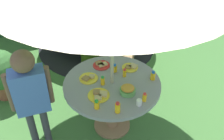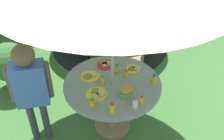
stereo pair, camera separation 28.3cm
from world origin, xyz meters
The scene contains 20 objects.
ground_plane centered at (0.00, 0.00, -0.01)m, with size 10.00×10.00×0.02m, color #3D6B33.
garden_table centered at (0.00, 0.00, 0.58)m, with size 1.13×1.13×0.73m.
wooden_chair centered at (0.55, 1.12, 0.51)m, with size 0.68×0.66×0.91m.
dome_tent centered at (0.47, 2.00, 0.85)m, with size 2.71×2.71×1.73m.
potted_plant centered at (-1.26, 1.13, 0.45)m, with size 0.58×0.58×0.76m.
child_in_yellow_shirt centered at (0.31, 0.84, 0.81)m, with size 0.29×0.41×1.27m.
child_in_blue_shirt centered at (-0.90, 0.04, 0.87)m, with size 0.46×0.23×1.36m.
snack_bowl centered at (0.09, -0.23, 0.78)m, with size 0.17×0.17×0.09m.
plate_near_left centered at (-0.23, 0.17, 0.74)m, with size 0.22×0.22×0.03m.
plate_front_edge centered at (0.32, 0.18, 0.74)m, with size 0.20×0.20×0.03m.
plate_mid_left centered at (-0.21, -0.16, 0.74)m, with size 0.24×0.24×0.03m.
plate_center_back centered at (0.00, 0.36, 0.74)m, with size 0.21×0.21×0.03m.
juice_bottle_near_right centered at (-0.30, -0.32, 0.78)m, with size 0.06×0.06×0.10m.
juice_bottle_far_left centered at (-0.11, 0.01, 0.78)m, with size 0.05×0.05×0.11m.
juice_bottle_far_right centered at (0.47, -0.12, 0.78)m, with size 0.06×0.06×0.11m.
juice_bottle_center_front centered at (-0.12, -0.45, 0.79)m, with size 0.06×0.06×0.13m.
juice_bottle_mid_right centered at (0.18, 0.06, 0.78)m, with size 0.04×0.04×0.11m.
juice_bottle_back_edge centered at (0.21, -0.40, 0.78)m, with size 0.05×0.05×0.10m.
juice_bottle_spot_a centered at (0.11, 0.19, 0.78)m, with size 0.06×0.06×0.11m.
cup_near centered at (0.13, -0.44, 0.77)m, with size 0.06×0.06×0.07m, color white.
Camera 2 is at (-0.58, -2.22, 2.64)m, focal length 41.41 mm.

